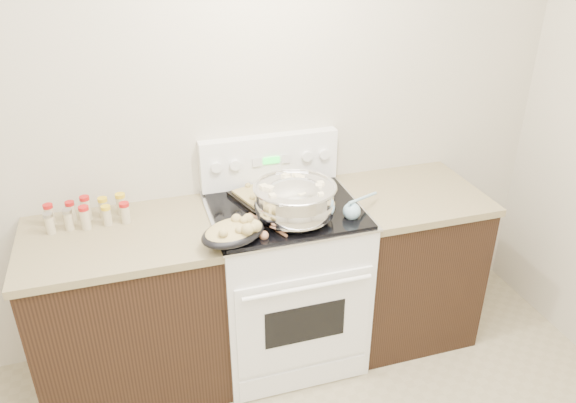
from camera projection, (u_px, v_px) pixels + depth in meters
name	position (u px, v px, depth m)	size (l,w,h in m)	color
room_shell	(319.00, 217.00, 1.22)	(4.10, 3.60, 2.75)	beige
counter_left	(130.00, 311.00, 2.88)	(0.93, 0.67, 0.92)	black
counter_right	(404.00, 261.00, 3.29)	(0.73, 0.67, 0.92)	black
kitchen_range	(285.00, 279.00, 3.08)	(0.78, 0.73, 1.22)	white
mixing_bowl	(295.00, 202.00, 2.71)	(0.41, 0.41, 0.24)	silver
roasting_pan	(234.00, 231.00, 2.55)	(0.38, 0.33, 0.12)	black
baking_sheet	(273.00, 193.00, 2.97)	(0.47, 0.39, 0.06)	black
wooden_spoon	(265.00, 231.00, 2.63)	(0.13, 0.27, 0.04)	#AF7450
blue_ladle	(353.00, 210.00, 2.76)	(0.25, 0.20, 0.11)	#84AFC5
spice_jars	(88.00, 213.00, 2.74)	(0.40, 0.15, 0.13)	#BFB28C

